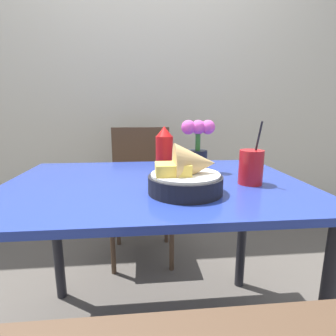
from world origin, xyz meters
TOP-DOWN VIEW (x-y plane):
  - wall_window at (0.00, 1.22)m, footprint 7.00×0.06m
  - dining_table at (0.00, 0.00)m, footprint 1.11×0.79m
  - chair_far_window at (-0.06, 0.79)m, footprint 0.40×0.40m
  - food_basket at (0.10, -0.15)m, footprint 0.24×0.24m
  - ketchup_bottle at (0.04, 0.08)m, footprint 0.07×0.07m
  - drink_cup at (0.34, -0.07)m, footprint 0.09×0.09m
  - flower_vase at (0.19, 0.13)m, footprint 0.14×0.08m

SIDE VIEW (x-z plane):
  - chair_far_window at x=-0.06m, z-range 0.09..0.96m
  - dining_table at x=0.00m, z-range 0.26..0.99m
  - food_basket at x=0.10m, z-range 0.70..0.87m
  - drink_cup at x=0.34m, z-range 0.67..0.90m
  - ketchup_bottle at x=0.04m, z-range 0.72..0.92m
  - flower_vase at x=0.19m, z-range 0.73..0.96m
  - wall_window at x=0.00m, z-range 0.00..2.60m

